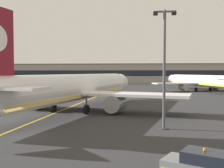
# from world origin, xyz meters

# --- Properties ---
(ground_plane) EXTENTS (400.00, 400.00, 0.00)m
(ground_plane) POSITION_xyz_m (0.00, 0.00, 0.00)
(ground_plane) COLOR #2D2D30
(taxiway_centreline) EXTENTS (12.99, 179.57, 0.01)m
(taxiway_centreline) POSITION_xyz_m (0.00, 30.00, 0.00)
(taxiway_centreline) COLOR yellow
(taxiway_centreline) RESTS_ON ground
(airliner_foreground) EXTENTS (32.20, 40.93, 11.65)m
(airliner_foreground) POSITION_xyz_m (1.34, 15.52, 3.37)
(airliner_foreground) COLOR white
(airliner_foreground) RESTS_ON ground
(airliner_background) EXTENTS (28.64, 36.19, 10.47)m
(airliner_background) POSITION_xyz_m (28.97, 60.03, 3.03)
(airliner_background) COLOR white
(airliner_background) RESTS_ON ground
(apron_lamp_post) EXTENTS (2.24, 0.90, 11.81)m
(apron_lamp_post) POSITION_xyz_m (12.92, 4.53, 6.20)
(apron_lamp_post) COLOR #515156
(apron_lamp_post) RESTS_ON ground
(service_car_second) EXTENTS (4.56, 3.54, 1.79)m
(service_car_second) POSITION_xyz_m (13.76, -8.52, 0.77)
(service_car_second) COLOR slate
(service_car_second) RESTS_ON ground
(safety_cone_by_nose_gear) EXTENTS (0.44, 0.44, 0.55)m
(safety_cone_by_nose_gear) POSITION_xyz_m (1.49, 31.78, 0.26)
(safety_cone_by_nose_gear) COLOR orange
(safety_cone_by_nose_gear) RESTS_ON ground
(terminal_building) EXTENTS (167.52, 12.40, 9.92)m
(terminal_building) POSITION_xyz_m (-0.22, 114.27, 4.97)
(terminal_building) COLOR #9E998E
(terminal_building) RESTS_ON ground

